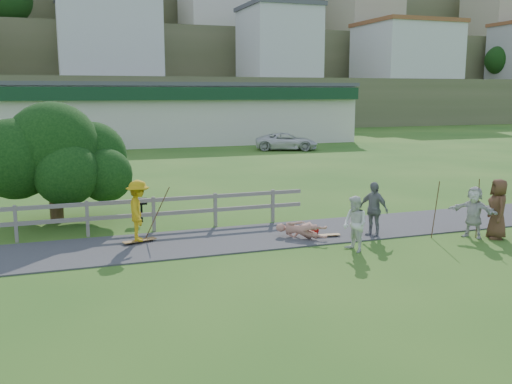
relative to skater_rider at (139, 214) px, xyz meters
The scene contains 21 objects.
ground 3.40m from the skater_rider, 36.09° to the right, with size 260.00×260.00×0.00m, color #285D1A.
path 2.82m from the skater_rider, ahead, with size 34.00×3.00×0.04m, color #3B3B3D.
fence 2.40m from the skater_rider, 145.18° to the left, with size 15.05×0.10×1.10m.
strip_mall 33.71m from the skater_rider, 78.61° to the left, with size 32.50×10.75×5.10m.
hillside 90.43m from the skater_rider, 88.30° to the left, with size 220.00×67.00×47.50m.
skater_rider is the anchor object (origin of this frame).
skater_fallen 4.77m from the skater_rider, 13.26° to the right, with size 1.55×0.37×0.57m, color tan.
spectator_a 6.12m from the skater_rider, 26.86° to the right, with size 0.75×0.58×1.54m, color silver.
spectator_b 6.96m from the skater_rider, 12.33° to the right, with size 0.98×0.41×1.68m, color gray.
spectator_c 10.58m from the skater_rider, 16.07° to the right, with size 0.88×0.57×1.80m, color brown.
spectator_d 9.92m from the skater_rider, 15.13° to the right, with size 1.44×0.46×1.56m, color silver.
car_silver 24.64m from the skater_rider, 89.70° to the left, with size 1.38×3.95×1.30m, color gray.
car_white 27.50m from the skater_rider, 58.61° to the left, with size 2.15×4.67×1.30m, color silver.
tree 4.40m from the skater_rider, 120.60° to the left, with size 4.95×4.95×3.13m, color black, non-canonical shape.
bbq 2.86m from the skater_rider, 80.33° to the left, with size 0.38×0.29×0.82m, color black, non-canonical shape.
longboard_rider 0.83m from the skater_rider, ahead, with size 0.98×0.24×0.11m, color brown, non-canonical shape.
longboard_fallen 5.60m from the skater_rider, 12.37° to the right, with size 0.81×0.20×0.09m, color brown, non-canonical shape.
helmet 5.31m from the skater_rider, ahead, with size 0.28×0.28×0.28m, color #AD0F09.
pole_rider 0.72m from the skater_rider, 33.69° to the left, with size 0.03×0.03×1.74m, color #523720.
pole_spec_left 8.76m from the skater_rider, 14.84° to the right, with size 0.03×0.03×1.73m, color #523720.
pole_spec_right 10.00m from the skater_rider, 15.55° to the right, with size 0.03×0.03×1.80m, color #523720.
Camera 1 is at (-4.80, -14.22, 4.33)m, focal length 40.00 mm.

